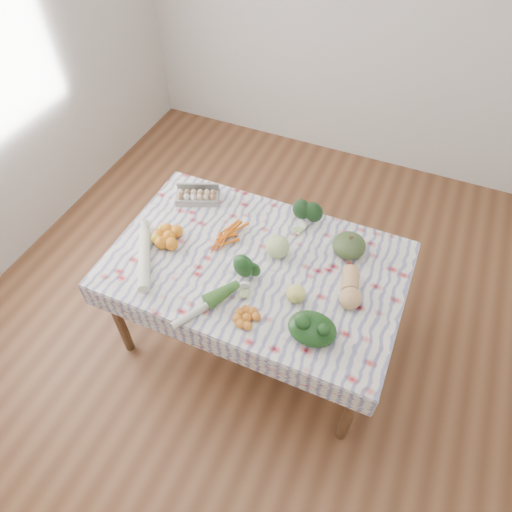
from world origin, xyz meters
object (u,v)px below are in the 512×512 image
grapefruit (296,294)px  cabbage (278,247)px  dining_table (256,272)px  kabocha_squash (349,245)px  egg_carton (197,198)px  butternut_squash (351,287)px

grapefruit → cabbage: bearing=128.8°
dining_table → kabocha_squash: size_ratio=8.36×
dining_table → kabocha_squash: (0.46, 0.28, 0.15)m
egg_carton → kabocha_squash: kabocha_squash is taller
cabbage → butternut_squash: size_ratio=0.54×
egg_carton → cabbage: size_ratio=1.97×
grapefruit → butternut_squash: bearing=31.0°
cabbage → butternut_squash: 0.47m
egg_carton → cabbage: cabbage is taller
egg_carton → cabbage: (0.63, -0.21, 0.03)m
egg_carton → butternut_squash: bearing=-38.9°
egg_carton → butternut_squash: 1.14m
dining_table → grapefruit: grapefruit is taller
dining_table → grapefruit: bearing=-27.3°
dining_table → butternut_squash: 0.56m
cabbage → dining_table: bearing=-129.8°
dining_table → butternut_squash: (0.55, 0.00, 0.14)m
dining_table → grapefruit: (0.29, -0.15, 0.14)m
butternut_squash → cabbage: bearing=152.2°
kabocha_squash → grapefruit: kabocha_squash is taller
cabbage → butternut_squash: cabbage is taller
cabbage → grapefruit: cabbage is taller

